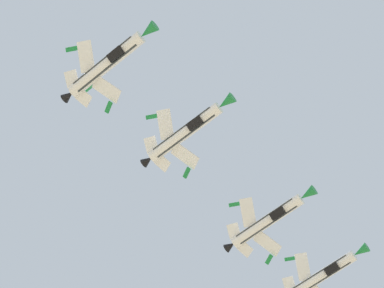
{
  "coord_description": "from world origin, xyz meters",
  "views": [
    {
      "loc": [
        -0.93,
        -2.62,
        1.49
      ],
      "look_at": [
        6.62,
        40.51,
        89.53
      ],
      "focal_mm": 67.76,
      "sensor_mm": 36.0,
      "label": 1
    }
  ],
  "objects_px": {
    "fighter_jet_lead": "(323,275)",
    "fighter_jet_left_wing": "(269,220)",
    "fighter_jet_left_outer": "(108,64)",
    "fighter_jet_right_wing": "(187,132)"
  },
  "relations": [
    {
      "from": "fighter_jet_left_wing",
      "to": "fighter_jet_left_outer",
      "type": "height_order",
      "value": "fighter_jet_left_wing"
    },
    {
      "from": "fighter_jet_left_wing",
      "to": "fighter_jet_right_wing",
      "type": "height_order",
      "value": "fighter_jet_right_wing"
    },
    {
      "from": "fighter_jet_lead",
      "to": "fighter_jet_left_wing",
      "type": "xyz_separation_m",
      "value": [
        -10.66,
        -9.05,
        -1.41
      ]
    },
    {
      "from": "fighter_jet_left_outer",
      "to": "fighter_jet_right_wing",
      "type": "bearing_deg",
      "value": 174.73
    },
    {
      "from": "fighter_jet_right_wing",
      "to": "fighter_jet_left_outer",
      "type": "bearing_deg",
      "value": -5.27
    },
    {
      "from": "fighter_jet_lead",
      "to": "fighter_jet_left_outer",
      "type": "relative_size",
      "value": 1.0
    },
    {
      "from": "fighter_jet_left_wing",
      "to": "fighter_jet_left_outer",
      "type": "distance_m",
      "value": 32.63
    },
    {
      "from": "fighter_jet_right_wing",
      "to": "fighter_jet_left_wing",
      "type": "bearing_deg",
      "value": 178.76
    },
    {
      "from": "fighter_jet_right_wing",
      "to": "fighter_jet_left_outer",
      "type": "distance_m",
      "value": 14.47
    },
    {
      "from": "fighter_jet_left_wing",
      "to": "fighter_jet_lead",
      "type": "bearing_deg",
      "value": 179.6
    }
  ]
}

